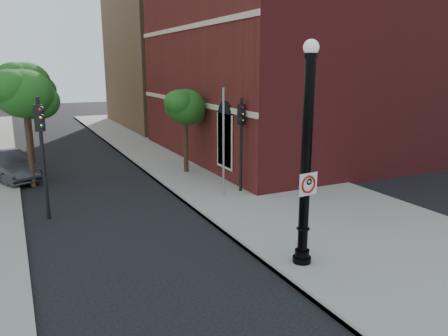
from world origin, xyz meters
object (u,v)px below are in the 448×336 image
traffic_signal_left (41,138)px  traffic_signal_right (241,130)px  no_parking_sign (308,184)px  lamppost (306,168)px  parked_car (7,166)px

traffic_signal_left → traffic_signal_right: bearing=22.1°
traffic_signal_left → no_parking_sign: bearing=-27.1°
lamppost → no_parking_sign: bearing=-95.9°
lamppost → no_parking_sign: 0.44m
no_parking_sign → traffic_signal_left: traffic_signal_left is taller
no_parking_sign → lamppost: bearing=77.5°
lamppost → parked_car: bearing=117.7°
lamppost → parked_car: size_ratio=1.41×
parked_car → traffic_signal_left: traffic_signal_left is taller
lamppost → traffic_signal_right: size_ratio=1.48×
traffic_signal_left → traffic_signal_right: (7.88, -0.23, -0.19)m
parked_car → no_parking_sign: bearing=-86.9°
traffic_signal_right → traffic_signal_left: bearing=159.2°
no_parking_sign → traffic_signal_left: size_ratio=0.14×
traffic_signal_right → parked_car: bearing=123.7°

